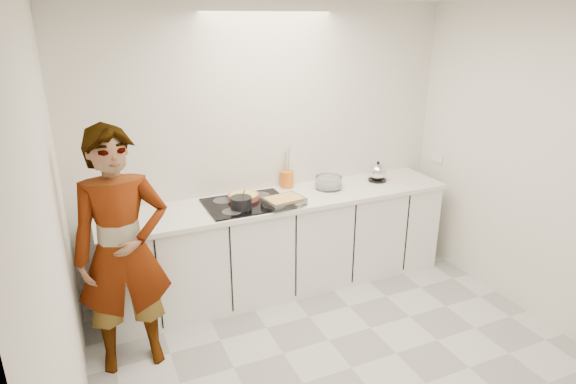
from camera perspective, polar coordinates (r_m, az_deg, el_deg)
name	(u,v)px	position (r m, az deg, el deg)	size (l,w,h in m)	color
floor	(352,368)	(3.83, 7.54, -19.95)	(3.60, 3.20, 0.00)	silver
wall_back	(269,148)	(4.52, -2.26, 5.24)	(3.60, 0.00, 2.60)	silver
wall_left	(57,258)	(2.73, -25.66, -7.04)	(0.00, 3.20, 2.60)	silver
wall_right	(552,171)	(4.38, 28.80, 2.19)	(0.02, 3.20, 2.60)	silver
base_cabinets	(283,245)	(4.55, -0.61, -6.30)	(3.20, 0.58, 0.87)	white
countertop	(283,200)	(4.37, -0.63, -0.94)	(3.24, 0.64, 0.04)	white
hob	(247,204)	(4.22, -4.88, -1.37)	(0.72, 0.54, 0.01)	black
tart_dish	(243,196)	(4.31, -5.31, -0.49)	(0.33, 0.33, 0.05)	#A65038
saucepan	(241,203)	(4.09, -5.57, -1.28)	(0.22, 0.22, 0.17)	black
baking_dish	(284,201)	(4.15, -0.48, -1.06)	(0.36, 0.29, 0.06)	silver
mixing_bowl	(329,183)	(4.60, 4.83, 1.08)	(0.32, 0.32, 0.12)	silver
tea_towel	(329,187)	(4.62, 4.84, 0.64)	(0.19, 0.14, 0.03)	white
kettle	(378,173)	(4.87, 10.57, 2.27)	(0.24, 0.24, 0.21)	black
utensil_crock	(287,179)	(4.61, -0.13, 1.52)	(0.13, 0.13, 0.16)	orange
cook	(123,252)	(3.58, -19.00, -6.78)	(0.66, 0.43, 1.81)	white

